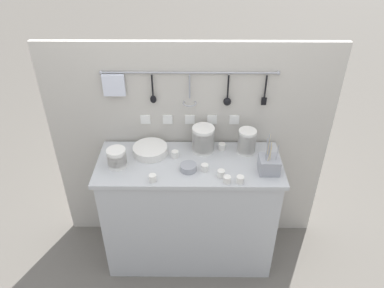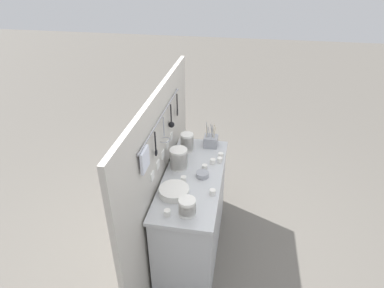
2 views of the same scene
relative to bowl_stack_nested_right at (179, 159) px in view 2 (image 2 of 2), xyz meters
name	(u,v)px [view 2 (image 2 of 2)]	position (x,y,z in m)	size (l,w,h in m)	color
ground_plane	(193,249)	(-0.10, -0.15, -1.04)	(20.00, 20.00, 0.00)	#666059
counter	(193,215)	(-0.10, -0.15, -0.56)	(1.29, 0.51, 0.94)	#B7BABC
back_wall	(162,179)	(-0.10, 0.14, -0.18)	(2.09, 0.11, 1.70)	#BCB7AD
bowl_stack_nested_right	(179,159)	(0.00, 0.00, 0.00)	(0.16, 0.16, 0.19)	silver
bowl_stack_short_front	(187,207)	(-0.59, -0.19, -0.03)	(0.13, 0.13, 0.13)	silver
bowl_stack_tall_left	(187,142)	(0.31, -0.02, -0.01)	(0.13, 0.13, 0.18)	silver
plate_stack	(174,191)	(-0.38, -0.04, -0.07)	(0.25, 0.25, 0.06)	silver
steel_mixing_bowl	(202,174)	(-0.10, -0.23, -0.07)	(0.11, 0.11, 0.04)	#93969E
cutlery_caddy	(211,141)	(0.44, -0.24, -0.04)	(0.14, 0.14, 0.27)	#93969E
cup_back_left	(180,157)	(0.14, 0.01, -0.07)	(0.05, 0.05, 0.05)	silver
cup_beside_plates	(205,167)	(0.01, -0.24, -0.07)	(0.05, 0.05, 0.05)	silver
cup_front_right	(184,179)	(-0.20, -0.08, -0.07)	(0.05, 0.05, 0.05)	silver
cup_mid_row	(213,161)	(0.11, -0.30, -0.07)	(0.05, 0.05, 0.05)	silver
cup_front_left	(213,192)	(-0.33, -0.35, -0.07)	(0.05, 0.05, 0.05)	silver
cup_centre	(167,213)	(-0.63, -0.05, -0.07)	(0.05, 0.05, 0.05)	silver
cup_edge_near	(221,155)	(0.23, -0.36, -0.07)	(0.05, 0.05, 0.05)	silver
cup_edge_far	(220,160)	(0.15, -0.36, -0.07)	(0.05, 0.05, 0.05)	silver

